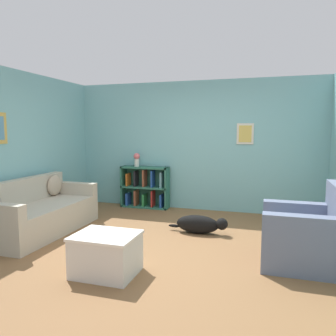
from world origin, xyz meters
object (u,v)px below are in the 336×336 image
at_px(couch, 39,213).
at_px(recliner_chair, 308,236).
at_px(dog, 200,224).
at_px(bookshelf, 145,188).
at_px(coffee_table, 106,253).
at_px(vase, 137,159).

relative_size(couch, recliner_chair, 1.99).
height_order(couch, dog, couch).
xyz_separation_m(bookshelf, dog, (1.46, -1.41, -0.27)).
distance_m(coffee_table, dog, 1.90).
bearing_deg(bookshelf, coffee_table, -76.64).
height_order(coffee_table, vase, vase).
distance_m(coffee_table, vase, 3.37).
relative_size(couch, dog, 2.05).
bearing_deg(couch, bookshelf, 64.77).
bearing_deg(coffee_table, bookshelf, 103.36).
bearing_deg(bookshelf, couch, -115.23).
bearing_deg(vase, dog, -40.23).
xyz_separation_m(couch, coffee_table, (1.75, -1.06, -0.07)).
bearing_deg(recliner_chair, dog, 151.27).
distance_m(recliner_chair, coffee_table, 2.39).
height_order(bookshelf, vase, vase).
bearing_deg(recliner_chair, couch, 178.35).
relative_size(recliner_chair, coffee_table, 1.42).
xyz_separation_m(dog, vase, (-1.64, 1.39, 0.88)).
relative_size(couch, vase, 7.01).
relative_size(bookshelf, dog, 1.05).
xyz_separation_m(couch, bookshelf, (0.99, 2.11, 0.11)).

